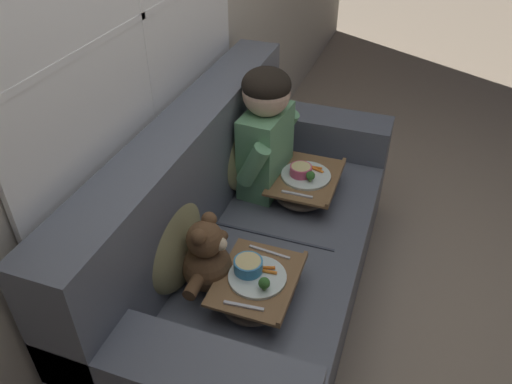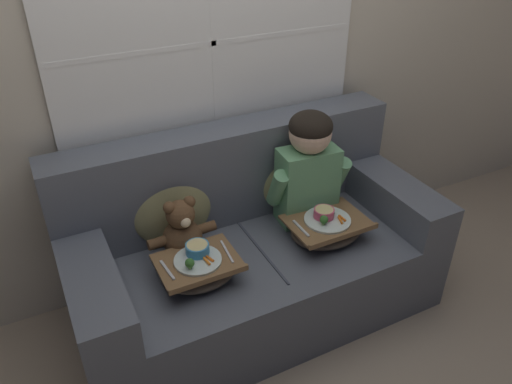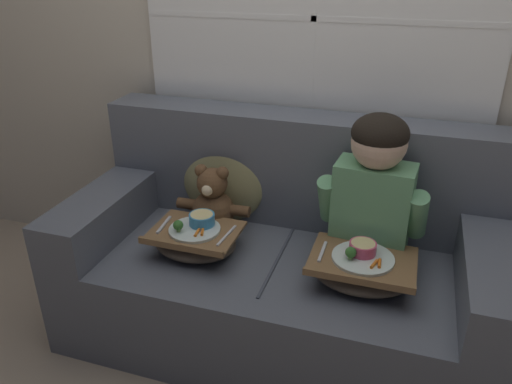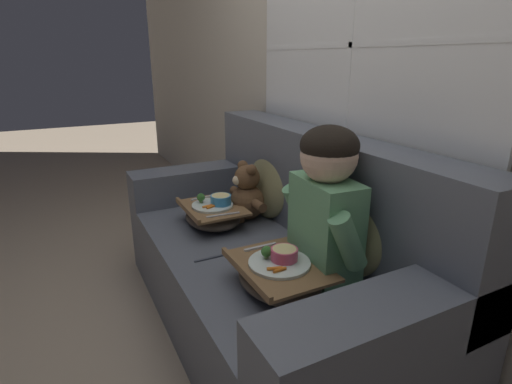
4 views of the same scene
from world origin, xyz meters
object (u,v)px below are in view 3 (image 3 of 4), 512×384
at_px(couch, 285,262).
at_px(lap_tray_child, 362,269).
at_px(throw_pillow_behind_teddy, 224,178).
at_px(teddy_bear, 213,204).
at_px(child_figure, 375,182).
at_px(lap_tray_teddy, 195,239).
at_px(throw_pillow_behind_child, 375,198).

relative_size(couch, lap_tray_child, 4.61).
xyz_separation_m(couch, throw_pillow_behind_teddy, (-0.35, 0.17, 0.29)).
bearing_deg(teddy_bear, child_figure, 0.27).
distance_m(couch, throw_pillow_behind_teddy, 0.48).
bearing_deg(throw_pillow_behind_teddy, couch, -26.36).
height_order(lap_tray_child, lap_tray_teddy, same).
bearing_deg(throw_pillow_behind_child, couch, -153.64).
xyz_separation_m(child_figure, teddy_bear, (-0.69, -0.00, -0.20)).
bearing_deg(throw_pillow_behind_child, throw_pillow_behind_teddy, 180.00).
bearing_deg(child_figure, lap_tray_child, -90.16).
height_order(couch, throw_pillow_behind_teddy, couch).
relative_size(throw_pillow_behind_child, lap_tray_teddy, 1.20).
distance_m(throw_pillow_behind_child, teddy_bear, 0.71).
height_order(child_figure, lap_tray_child, child_figure).
bearing_deg(throw_pillow_behind_child, child_figure, -90.04).
height_order(couch, teddy_bear, couch).
bearing_deg(couch, lap_tray_child, -26.46).
bearing_deg(child_figure, teddy_bear, -179.73).
bearing_deg(lap_tray_child, throw_pillow_behind_child, 89.89).
relative_size(child_figure, lap_tray_teddy, 1.68).
xyz_separation_m(throw_pillow_behind_child, teddy_bear, (-0.69, -0.15, -0.07)).
bearing_deg(lap_tray_teddy, teddy_bear, 90.11).
height_order(couch, lap_tray_child, couch).
distance_m(throw_pillow_behind_child, child_figure, 0.20).
bearing_deg(lap_tray_child, lap_tray_teddy, 179.90).
bearing_deg(throw_pillow_behind_child, lap_tray_child, -90.11).
height_order(throw_pillow_behind_child, lap_tray_child, throw_pillow_behind_child).
height_order(child_figure, teddy_bear, child_figure).
bearing_deg(child_figure, couch, -175.22).
bearing_deg(couch, lap_tray_teddy, -153.70).
xyz_separation_m(couch, lap_tray_teddy, (-0.35, -0.17, 0.15)).
relative_size(couch, throw_pillow_behind_child, 4.18).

